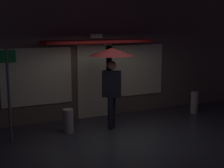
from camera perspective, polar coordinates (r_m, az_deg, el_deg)
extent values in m
plane|color=#2D2D33|center=(8.37, 2.83, -9.30)|extent=(18.00, 18.00, 0.00)
cube|color=brown|center=(10.03, -3.34, 7.05)|extent=(10.68, 0.30, 4.47)
cube|color=beige|center=(10.01, -2.92, 0.49)|extent=(1.10, 0.04, 2.20)
cube|color=beige|center=(9.46, -12.72, 1.21)|extent=(1.98, 0.04, 1.60)
cube|color=beige|center=(10.54, 3.90, 2.36)|extent=(1.98, 0.04, 1.60)
cube|color=white|center=(9.79, -2.81, 8.23)|extent=(0.36, 0.16, 0.12)
cube|color=maroon|center=(9.57, -2.24, 7.28)|extent=(3.20, 0.70, 0.08)
cylinder|color=black|center=(9.12, 0.12, -4.75)|extent=(0.15, 0.15, 0.87)
cylinder|color=black|center=(8.94, -0.28, -5.07)|extent=(0.15, 0.15, 0.87)
cube|color=black|center=(8.85, -0.08, 0.01)|extent=(0.50, 0.49, 0.70)
cube|color=silver|center=(8.90, -0.85, 0.07)|extent=(0.12, 0.11, 0.56)
cube|color=navy|center=(8.91, -0.86, -0.06)|extent=(0.05, 0.05, 0.45)
sphere|color=tan|center=(8.78, -0.08, 3.24)|extent=(0.24, 0.24, 0.24)
cylinder|color=slate|center=(8.78, -0.08, 3.19)|extent=(0.02, 0.02, 0.92)
cone|color=#4C0C0C|center=(8.74, -0.08, 5.54)|extent=(1.16, 1.16, 0.20)
cylinder|color=#595B60|center=(8.21, -17.22, -1.76)|extent=(0.07, 0.07, 2.31)
cube|color=#198C33|center=(8.05, -17.55, 4.52)|extent=(0.40, 0.02, 0.30)
cylinder|color=#9E998E|center=(8.79, -7.51, -6.27)|extent=(0.28, 0.28, 0.62)
cylinder|color=#B2A899|center=(10.88, 13.93, -3.06)|extent=(0.24, 0.24, 0.69)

